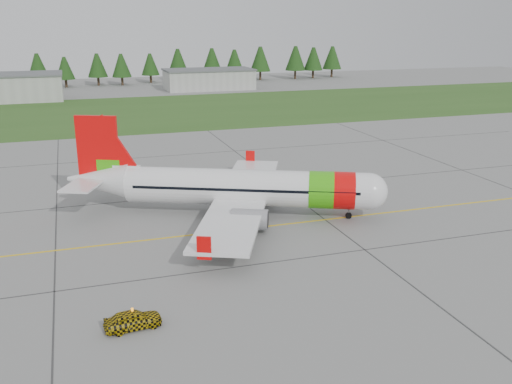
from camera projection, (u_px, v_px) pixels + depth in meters
name	position (u px, v px, depth m)	size (l,w,h in m)	color
ground	(253.00, 265.00, 45.41)	(320.00, 320.00, 0.00)	gray
aircraft	(239.00, 188.00, 56.36)	(30.39, 28.84, 9.73)	white
follow_me_car	(132.00, 303.00, 35.57)	(1.45, 1.23, 3.61)	gold
grass_strip	(134.00, 112.00, 119.98)	(320.00, 50.00, 0.03)	#30561E
taxi_guideline	(226.00, 231.00, 52.68)	(120.00, 0.25, 0.02)	gold
hangar_east	(209.00, 80.00, 159.42)	(24.00, 12.00, 5.20)	#A8A8A3
treeline	(111.00, 68.00, 169.47)	(160.00, 8.00, 10.00)	#1C3F14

